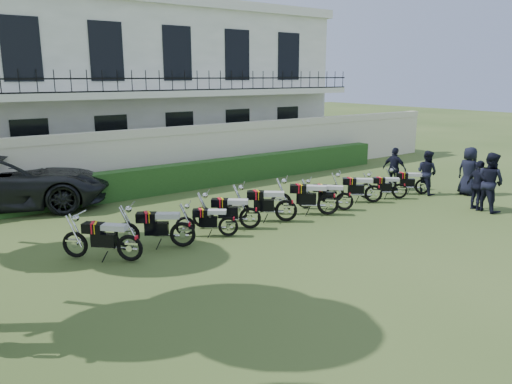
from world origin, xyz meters
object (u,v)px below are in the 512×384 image
at_px(motorcycle_3, 250,213).
at_px(motorcycle_4, 286,205).
at_px(motorcycle_5, 328,199).
at_px(suv, 2,181).
at_px(officer_3, 469,171).
at_px(motorcycle_1, 183,228).
at_px(motorcycle_0, 129,241).
at_px(officer_5, 394,169).
at_px(motorcycle_2, 228,222).
at_px(motorcycle_7, 374,189).
at_px(officer_1, 490,182).
at_px(motorcycle_9, 423,183).
at_px(officer_2, 478,185).
at_px(officer_4, 427,172).
at_px(motorcycle_6, 345,197).
at_px(motorcycle_8, 400,187).

xyz_separation_m(motorcycle_3, motorcycle_4, (1.26, -0.05, 0.03)).
height_order(motorcycle_5, suv, suv).
bearing_deg(officer_3, motorcycle_1, 84.63).
relative_size(motorcycle_0, officer_5, 0.94).
xyz_separation_m(motorcycle_1, motorcycle_3, (2.24, 0.24, -0.02)).
distance_m(motorcycle_2, motorcycle_3, 0.88).
bearing_deg(motorcycle_7, suv, 98.92).
relative_size(motorcycle_3, officer_1, 0.83).
relative_size(motorcycle_9, officer_2, 0.87).
height_order(motorcycle_2, motorcycle_9, motorcycle_9).
xyz_separation_m(motorcycle_3, officer_1, (7.22, -2.87, 0.45)).
distance_m(motorcycle_1, officer_3, 11.05).
xyz_separation_m(officer_1, officer_5, (-0.01, 3.69, -0.14)).
bearing_deg(officer_1, officer_4, -0.04).
relative_size(motorcycle_2, motorcycle_3, 0.89).
distance_m(motorcycle_6, officer_5, 3.80).
bearing_deg(motorcycle_9, officer_4, -52.75).
bearing_deg(officer_1, motorcycle_9, 3.51).
relative_size(motorcycle_3, officer_4, 0.97).
xyz_separation_m(motorcycle_1, motorcycle_4, (3.50, 0.19, 0.01)).
distance_m(motorcycle_6, officer_4, 4.08).
distance_m(motorcycle_6, motorcycle_9, 3.90).
xyz_separation_m(motorcycle_5, officer_1, (4.47, -2.61, 0.41)).
distance_m(motorcycle_0, officer_2, 11.00).
xyz_separation_m(motorcycle_2, motorcycle_6, (4.42, 0.03, 0.03)).
height_order(motorcycle_4, officer_2, officer_2).
bearing_deg(motorcycle_2, motorcycle_5, -53.77).
xyz_separation_m(motorcycle_4, officer_5, (5.96, 0.87, 0.29)).
xyz_separation_m(suv, officer_3, (13.87, -7.71, -0.04)).
distance_m(motorcycle_7, officer_2, 3.24).
relative_size(officer_1, officer_2, 1.18).
height_order(motorcycle_8, officer_2, officer_2).
relative_size(motorcycle_5, motorcycle_9, 1.16).
bearing_deg(motorcycle_5, motorcycle_0, 133.96).
bearing_deg(officer_3, motorcycle_3, 81.74).
relative_size(motorcycle_8, suv, 0.21).
bearing_deg(motorcycle_7, motorcycle_4, 131.56).
bearing_deg(motorcycle_2, officer_4, -53.37).
relative_size(motorcycle_3, motorcycle_8, 1.13).
bearing_deg(motorcycle_0, officer_5, -37.09).
height_order(motorcycle_0, motorcycle_1, motorcycle_1).
bearing_deg(motorcycle_6, motorcycle_5, 144.21).
bearing_deg(motorcycle_4, officer_2, -73.65).
height_order(motorcycle_3, officer_4, officer_4).
height_order(motorcycle_9, officer_2, officer_2).
xyz_separation_m(motorcycle_2, motorcycle_3, (0.85, 0.20, 0.06)).
relative_size(motorcycle_3, motorcycle_7, 1.06).
height_order(motorcycle_0, officer_5, officer_5).
bearing_deg(motorcycle_3, suv, 77.59).
relative_size(motorcycle_9, officer_5, 0.87).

